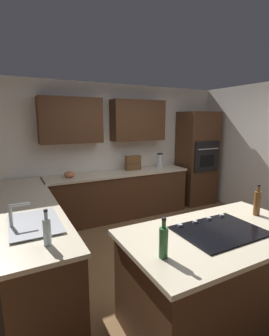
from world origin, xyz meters
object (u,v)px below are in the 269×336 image
blender (160,162)px  mixing_bowl (69,174)px  oil_bottle (163,241)px  cooktop (219,230)px  dish_soap_bottle (47,231)px  wall_oven (197,158)px  second_bottle (257,203)px  sink_unit (34,223)px  spice_rack (133,163)px

blender → mixing_bowl: size_ratio=1.59×
mixing_bowl → oil_bottle: (-0.01, 2.95, 0.07)m
cooktop → dish_soap_bottle: dish_soap_bottle is taller
wall_oven → second_bottle: (1.55, 2.69, -0.00)m
oil_bottle → blender: bearing=-122.7°
cooktop → second_bottle: second_bottle is taller
blender → second_bottle: bearing=78.6°
dish_soap_bottle → second_bottle: second_bottle is taller
mixing_bowl → oil_bottle: 2.95m
second_bottle → sink_unit: bearing=-21.1°
sink_unit → dish_soap_bottle: 0.49m
wall_oven → mixing_bowl: wall_oven is taller
mixing_bowl → oil_bottle: oil_bottle is taller
wall_oven → sink_unit: wall_oven is taller
sink_unit → oil_bottle: 1.32m
oil_bottle → second_bottle: bearing=-170.0°
cooktop → mixing_bowl: mixing_bowl is taller
cooktop → spice_rack: bearing=-101.7°
second_bottle → wall_oven: bearing=-119.9°
spice_rack → sink_unit: bearing=43.2°
wall_oven → spice_rack: (1.60, -0.08, 0.01)m
spice_rack → second_bottle: size_ratio=0.95×
spice_rack → dish_soap_bottle: bearing=50.3°
blender → dish_soap_bottle: blender is taller
mixing_bowl → second_bottle: (-1.35, 2.71, 0.08)m
sink_unit → oil_bottle: bearing=126.4°
wall_oven → oil_bottle: bearing=45.4°
oil_bottle → dish_soap_bottle: bearing=-38.8°
wall_oven → dish_soap_bottle: 4.32m
sink_unit → cooktop: 1.75m
spice_rack → blender: bearing=173.8°
sink_unit → second_bottle: bearing=158.9°
cooktop → oil_bottle: 0.72m
mixing_bowl → spice_rack: bearing=-177.1°
sink_unit → dish_soap_bottle: dish_soap_bottle is taller
blender → second_bottle: size_ratio=0.94×
cooktop → blender: (-1.20, -2.82, 0.13)m
blender → dish_soap_bottle: bearing=42.1°
cooktop → blender: size_ratio=2.40×
dish_soap_bottle → second_bottle: (-2.07, 0.34, 0.02)m
spice_rack → oil_bottle: size_ratio=1.03×
wall_oven → dish_soap_bottle: bearing=33.0°
sink_unit → spice_rack: (-2.08, -1.95, 0.13)m
oil_bottle → mixing_bowl: bearing=-89.9°
mixing_bowl → sink_unit: bearing=67.6°
wall_oven → spice_rack: bearing=-3.0°
cooktop → sink_unit: bearing=-32.1°
mixing_bowl → dish_soap_bottle: dish_soap_bottle is taller
mixing_bowl → oil_bottle: size_ratio=0.65×
wall_oven → cooktop: (2.20, 2.80, -0.13)m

